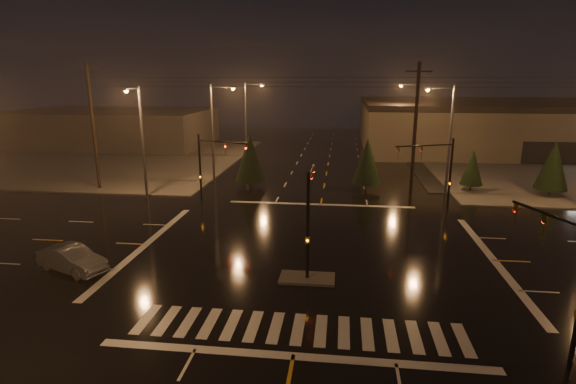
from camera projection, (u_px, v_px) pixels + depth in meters
The scene contains 24 objects.
ground at pixel (312, 252), 28.36m from camera, with size 140.00×140.00×0.00m, color black.
sidewalk_nw at pixel (106, 158), 60.69m from camera, with size 36.00×36.00×0.12m, color #45423D.
median_island at pixel (307, 278), 24.50m from camera, with size 3.00×1.60×0.15m, color #45423D.
crosswalk at pixel (298, 329), 19.71m from camera, with size 15.00×2.60×0.01m, color beige.
stop_bar_near at pixel (293, 356), 17.79m from camera, with size 16.00×0.50×0.01m, color beige.
stop_bar_far at pixel (321, 204), 38.94m from camera, with size 16.00×0.50×0.01m, color beige.
retail_building at pixel (565, 124), 67.56m from camera, with size 60.20×28.30×7.20m.
commercial_block at pixel (113, 128), 72.13m from camera, with size 30.00×18.00×5.60m, color #3F3A38.
signal_mast_median at pixel (309, 209), 24.48m from camera, with size 0.25×4.59×6.00m.
signal_mast_ne at pixel (439, 166), 36.06m from camera, with size 4.84×1.86×6.00m.
signal_mast_nw at pixel (210, 161), 38.27m from camera, with size 4.84×1.86×6.00m.
signal_mast_se at pixel (567, 270), 16.88m from camera, with size 1.55×3.87×6.00m.
streetlight_1 at pixel (215, 127), 45.53m from camera, with size 2.77×0.32×10.00m.
streetlight_2 at pixel (248, 114), 60.92m from camera, with size 2.77×0.32×10.00m.
streetlight_3 at pixel (447, 133), 41.00m from camera, with size 2.77×0.32×10.00m.
streetlight_4 at pixel (414, 115), 60.24m from camera, with size 2.77×0.32×10.00m.
streetlight_5 at pixel (141, 135), 39.54m from camera, with size 0.32×2.77×10.00m.
utility_pole_0 at pixel (93, 127), 42.86m from camera, with size 2.20×0.32×12.00m.
utility_pole_1 at pixel (415, 131), 39.37m from camera, with size 2.20×0.32×12.00m.
conifer_0 at pixel (472, 168), 42.74m from camera, with size 2.11×2.11×4.00m.
conifer_1 at pixel (553, 165), 40.96m from camera, with size 2.88×2.88×5.20m.
conifer_3 at pixel (250, 157), 44.19m from camera, with size 3.02×3.02×5.42m.
conifer_4 at pixel (367, 161), 43.10m from camera, with size 2.82×2.82×5.11m.
car_crossing at pixel (72, 259), 25.44m from camera, with size 1.54×4.40×1.45m, color #585D60.
Camera 1 is at (1.67, -26.52, 10.74)m, focal length 28.00 mm.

